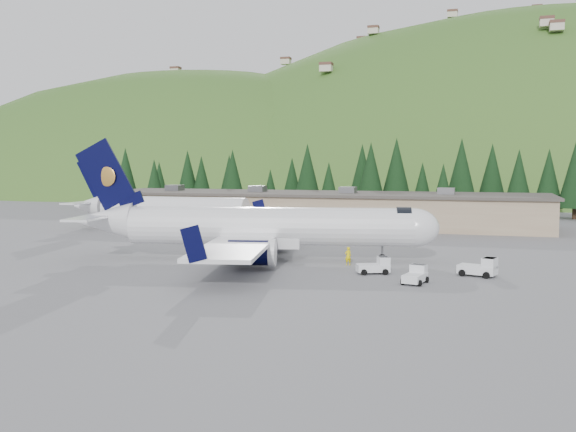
# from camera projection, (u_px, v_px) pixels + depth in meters

# --- Properties ---
(ground) EXTENTS (600.00, 600.00, 0.00)m
(ground) POSITION_uv_depth(u_px,v_px,m) (271.00, 260.00, 64.58)
(ground) COLOR slate
(airliner) EXTENTS (36.96, 34.91, 12.31)m
(airliner) POSITION_uv_depth(u_px,v_px,m) (260.00, 228.00, 64.42)
(airliner) COLOR white
(airliner) RESTS_ON ground
(second_airliner) EXTENTS (27.50, 11.00, 10.05)m
(second_airliner) POSITION_uv_depth(u_px,v_px,m) (156.00, 208.00, 92.55)
(second_airliner) COLOR white
(second_airliner) RESTS_ON ground
(baggage_tug_a) EXTENTS (3.16, 2.51, 1.51)m
(baggage_tug_a) POSITION_uv_depth(u_px,v_px,m) (376.00, 266.00, 56.59)
(baggage_tug_a) COLOR white
(baggage_tug_a) RESTS_ON ground
(baggage_tug_b) EXTENTS (3.47, 2.62, 1.68)m
(baggage_tug_b) POSITION_uv_depth(u_px,v_px,m) (481.00, 268.00, 55.17)
(baggage_tug_b) COLOR white
(baggage_tug_b) RESTS_ON ground
(baggage_tug_c) EXTENTS (2.12, 2.95, 1.45)m
(baggage_tug_c) POSITION_uv_depth(u_px,v_px,m) (416.00, 275.00, 52.08)
(baggage_tug_c) COLOR white
(baggage_tug_c) RESTS_ON ground
(terminal_building) EXTENTS (71.00, 17.00, 6.10)m
(terminal_building) POSITION_uv_depth(u_px,v_px,m) (317.00, 208.00, 102.04)
(terminal_building) COLOR #997E64
(terminal_building) RESTS_ON ground
(ramp_worker) EXTENTS (0.77, 0.72, 1.77)m
(ramp_worker) POSITION_uv_depth(u_px,v_px,m) (348.00, 256.00, 61.30)
(ramp_worker) COLOR #FFE206
(ramp_worker) RESTS_ON ground
(tree_line) EXTENTS (110.69, 18.43, 13.51)m
(tree_line) POSITION_uv_depth(u_px,v_px,m) (359.00, 177.00, 123.65)
(tree_line) COLOR black
(tree_line) RESTS_ON ground
(hills) EXTENTS (614.00, 330.00, 300.00)m
(hills) POSITION_uv_depth(u_px,v_px,m) (566.00, 398.00, 253.38)
(hills) COLOR #27571A
(hills) RESTS_ON ground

